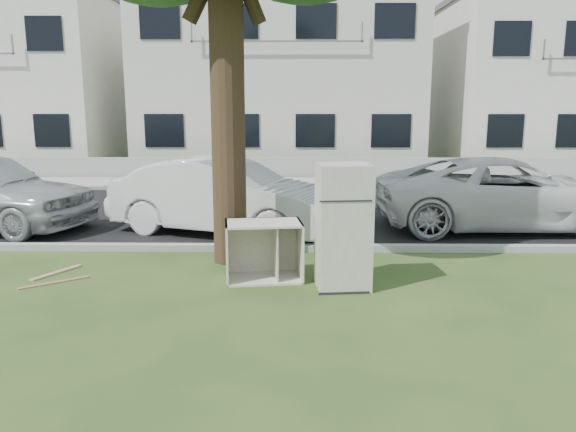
{
  "coord_description": "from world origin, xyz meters",
  "views": [
    {
      "loc": [
        0.66,
        -7.11,
        2.53
      ],
      "look_at": [
        0.56,
        0.6,
        1.0
      ],
      "focal_mm": 35.0,
      "sensor_mm": 36.0,
      "label": 1
    }
  ],
  "objects_px": {
    "car_center": "(224,196)",
    "car_right": "(507,193)",
    "fridge": "(343,227)",
    "cabinet": "(264,251)"
  },
  "relations": [
    {
      "from": "cabinet",
      "to": "fridge",
      "type": "bearing_deg",
      "value": -23.8
    },
    {
      "from": "fridge",
      "to": "cabinet",
      "type": "relative_size",
      "value": 1.58
    },
    {
      "from": "cabinet",
      "to": "car_center",
      "type": "bearing_deg",
      "value": 100.35
    },
    {
      "from": "fridge",
      "to": "car_center",
      "type": "distance_m",
      "value": 3.92
    },
    {
      "from": "car_center",
      "to": "car_right",
      "type": "bearing_deg",
      "value": -65.05
    },
    {
      "from": "cabinet",
      "to": "car_right",
      "type": "height_order",
      "value": "car_right"
    },
    {
      "from": "cabinet",
      "to": "car_right",
      "type": "bearing_deg",
      "value": 28.89
    },
    {
      "from": "car_center",
      "to": "cabinet",
      "type": "bearing_deg",
      "value": -142.7
    },
    {
      "from": "fridge",
      "to": "car_center",
      "type": "xyz_separation_m",
      "value": [
        -2.08,
        3.32,
        -0.12
      ]
    },
    {
      "from": "fridge",
      "to": "car_right",
      "type": "xyz_separation_m",
      "value": [
        3.69,
        3.86,
        -0.14
      ]
    }
  ]
}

